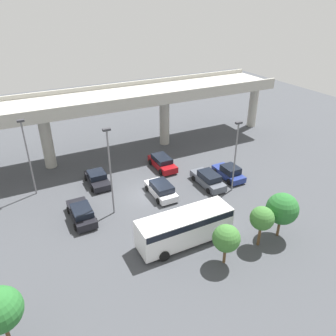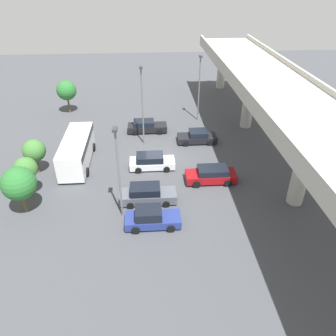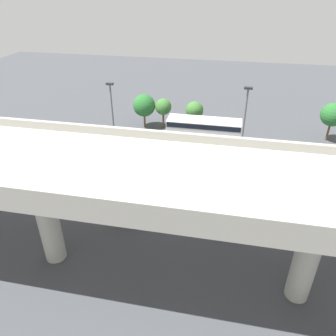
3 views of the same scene
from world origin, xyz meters
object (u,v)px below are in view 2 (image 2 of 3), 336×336
object	(u,v)px
parked_car_2	(151,161)
tree_front_left	(66,91)
parked_car_1	(197,137)
parked_car_4	(147,194)
lamp_post_near_aisle	(142,101)
tree_front_right	(26,169)
lamp_post_by_overpass	(199,84)
tree_front_far_right	(19,184)
parked_car_0	(146,126)
parked_car_5	(152,218)
tree_front_centre	(34,151)
shuttle_bus	(77,149)
lamp_post_mid_lot	(118,168)
parked_car_3	(211,175)

from	to	relation	value
parked_car_2	tree_front_left	distance (m)	19.25
parked_car_1	parked_car_4	xyz separation A→B (m)	(10.92, -5.95, 0.09)
lamp_post_near_aisle	tree_front_right	size ratio (longest dim) A/B	2.33
lamp_post_by_overpass	tree_front_right	world-z (taller)	lamp_post_by_overpass
tree_front_far_right	lamp_post_by_overpass	bearing A→B (deg)	136.71
parked_car_0	tree_front_left	world-z (taller)	tree_front_left
parked_car_2	tree_front_left	xyz separation A→B (m)	(-15.58, -11.04, 2.42)
parked_car_5	tree_front_centre	world-z (taller)	tree_front_centre
shuttle_bus	tree_front_right	xyz separation A→B (m)	(5.39, -3.25, 1.09)
lamp_post_mid_lot	tree_front_centre	world-z (taller)	lamp_post_mid_lot
tree_front_right	tree_front_far_right	size ratio (longest dim) A/B	0.90
shuttle_bus	tree_front_right	size ratio (longest dim) A/B	2.20
parked_car_5	parked_car_1	bearing A→B (deg)	68.01
tree_front_left	lamp_post_near_aisle	bearing A→B (deg)	45.63
shuttle_bus	lamp_post_by_overpass	distance (m)	17.70
parked_car_5	tree_front_centre	distance (m)	14.04
parked_car_2	lamp_post_mid_lot	size ratio (longest dim) A/B	0.57
parked_car_5	lamp_post_near_aisle	world-z (taller)	lamp_post_near_aisle
parked_car_0	lamp_post_mid_lot	size ratio (longest dim) A/B	0.60
parked_car_4	tree_front_centre	xyz separation A→B (m)	(-5.49, -10.69, 1.68)
tree_front_centre	tree_front_far_right	xyz separation A→B (m)	(6.21, 0.58, 0.40)
parked_car_0	parked_car_4	bearing A→B (deg)	-90.50
tree_front_centre	parked_car_2	bearing A→B (deg)	90.49
parked_car_4	tree_front_far_right	world-z (taller)	tree_front_far_right
parked_car_3	tree_front_far_right	size ratio (longest dim) A/B	1.12
parked_car_5	tree_front_far_right	bearing A→B (deg)	167.19
tree_front_far_right	tree_front_centre	bearing A→B (deg)	-174.62
parked_car_3	lamp_post_near_aisle	size ratio (longest dim) A/B	0.54
parked_car_0	tree_front_left	bearing A→B (deg)	146.58
parked_car_3	lamp_post_by_overpass	bearing A→B (deg)	-93.43
parked_car_0	lamp_post_by_overpass	xyz separation A→B (m)	(-3.26, 6.83, 4.15)
shuttle_bus	tree_front_centre	world-z (taller)	tree_front_centre
tree_front_left	tree_front_right	xyz separation A→B (m)	(19.50, 0.23, -0.40)
lamp_post_mid_lot	shuttle_bus	bearing A→B (deg)	-150.53
lamp_post_by_overpass	lamp_post_mid_lot	bearing A→B (deg)	-25.20
tree_front_right	parked_car_2	bearing A→B (deg)	109.93
tree_front_left	tree_front_centre	size ratio (longest dim) A/B	1.27
lamp_post_near_aisle	lamp_post_mid_lot	world-z (taller)	lamp_post_near_aisle
shuttle_bus	lamp_post_mid_lot	distance (m)	10.56
parked_car_1	tree_front_right	distance (m)	18.81
parked_car_1	shuttle_bus	world-z (taller)	shuttle_bus
tree_front_left	tree_front_right	size ratio (longest dim) A/B	1.19
shuttle_bus	tree_front_right	bearing A→B (deg)	-31.11
parked_car_2	parked_car_4	size ratio (longest dim) A/B	0.92
shuttle_bus	parked_car_1	bearing A→B (deg)	106.56
parked_car_0	lamp_post_near_aisle	distance (m)	5.36
parked_car_0	lamp_post_mid_lot	bearing A→B (deg)	-97.82
tree_front_left	parked_car_3	bearing A→B (deg)	41.98
parked_car_4	shuttle_bus	world-z (taller)	shuttle_bus
shuttle_bus	tree_front_far_right	xyz separation A→B (m)	(7.77, -3.06, 1.17)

